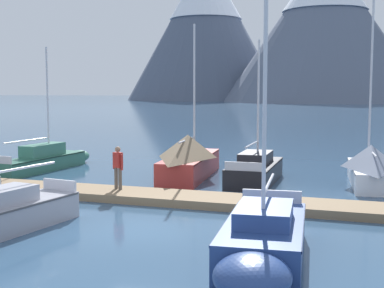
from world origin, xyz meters
name	(u,v)px	position (x,y,z in m)	size (l,w,h in m)	color
ground_plane	(139,229)	(0.00, 0.00, 0.00)	(700.00, 700.00, 0.00)	#2D4C6B
mountain_west_summit	(206,25)	(-47.55, 197.99, 30.31)	(63.69, 63.69, 57.91)	#4C566B
mountain_central_massif	(324,24)	(-0.16, 179.14, 27.10)	(70.37, 70.37, 52.18)	slate
dock	(178,198)	(0.00, 4.00, 0.15)	(21.66, 3.17, 0.30)	#846B4C
sailboat_nearest_berth	(47,159)	(-9.07, 10.00, 0.53)	(2.10, 7.19, 6.42)	#336B56
sailboat_mid_dock_starboard	(191,157)	(-1.11, 9.79, 0.99)	(2.24, 7.64, 7.39)	#B2332D
sailboat_far_berth	(257,169)	(2.14, 9.59, 0.56)	(2.00, 6.23, 6.48)	black
sailboat_outer_slip	(262,242)	(4.07, -2.35, 0.58)	(2.14, 6.24, 8.52)	navy
sailboat_end_of_dock	(369,165)	(7.10, 9.95, 0.86)	(1.97, 6.99, 8.72)	white
person_on_dock	(118,165)	(-2.57, 4.38, 1.26)	(0.52, 0.38, 1.69)	brown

